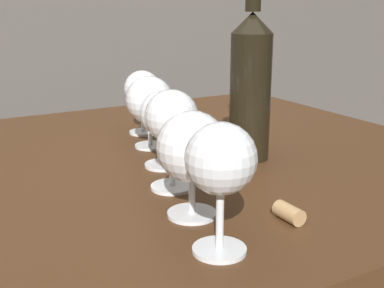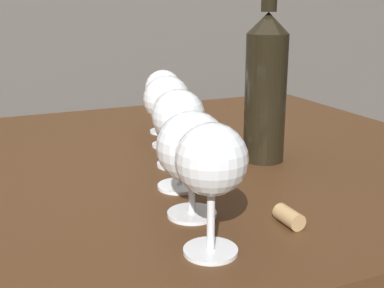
{
  "view_description": "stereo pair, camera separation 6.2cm",
  "coord_description": "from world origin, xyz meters",
  "px_view_note": "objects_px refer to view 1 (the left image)",
  "views": [
    {
      "loc": [
        -0.29,
        -0.78,
        0.98
      ],
      "look_at": [
        0.01,
        -0.24,
        0.8
      ],
      "focal_mm": 47.81,
      "sensor_mm": 36.0,
      "label": 1
    },
    {
      "loc": [
        -0.24,
        -0.81,
        0.98
      ],
      "look_at": [
        0.01,
        -0.24,
        0.8
      ],
      "focal_mm": 47.81,
      "sensor_mm": 36.0,
      "label": 2
    }
  ],
  "objects_px": {
    "wine_glass_merlot": "(149,101)",
    "cork": "(289,213)",
    "wine_bottle": "(251,83)",
    "wine_glass_white": "(163,115)",
    "wine_glass_pinot": "(142,91)",
    "wine_glass_chardonnay": "(192,148)",
    "wine_glass_amber": "(172,120)",
    "wine_glass_port": "(221,162)"
  },
  "relations": [
    {
      "from": "wine_glass_amber",
      "to": "cork",
      "type": "relative_size",
      "value": 3.57
    },
    {
      "from": "wine_glass_amber",
      "to": "wine_glass_port",
      "type": "bearing_deg",
      "value": -102.72
    },
    {
      "from": "wine_glass_chardonnay",
      "to": "wine_glass_pinot",
      "type": "height_order",
      "value": "wine_glass_chardonnay"
    },
    {
      "from": "wine_bottle",
      "to": "wine_glass_pinot",
      "type": "bearing_deg",
      "value": 110.28
    },
    {
      "from": "wine_glass_pinot",
      "to": "wine_bottle",
      "type": "xyz_separation_m",
      "value": [
        0.09,
        -0.25,
        0.04
      ]
    },
    {
      "from": "wine_glass_white",
      "to": "cork",
      "type": "xyz_separation_m",
      "value": [
        0.04,
        -0.28,
        -0.08
      ]
    },
    {
      "from": "wine_glass_merlot",
      "to": "cork",
      "type": "xyz_separation_m",
      "value": [
        0.01,
        -0.39,
        -0.08
      ]
    },
    {
      "from": "wine_bottle",
      "to": "wine_glass_white",
      "type": "bearing_deg",
      "value": 168.25
    },
    {
      "from": "cork",
      "to": "wine_glass_white",
      "type": "bearing_deg",
      "value": 98.4
    },
    {
      "from": "wine_glass_merlot",
      "to": "cork",
      "type": "distance_m",
      "value": 0.4
    },
    {
      "from": "wine_glass_merlot",
      "to": "wine_glass_chardonnay",
      "type": "bearing_deg",
      "value": -105.63
    },
    {
      "from": "wine_glass_chardonnay",
      "to": "wine_glass_white",
      "type": "distance_m",
      "value": 0.21
    },
    {
      "from": "wine_glass_port",
      "to": "wine_glass_merlot",
      "type": "bearing_deg",
      "value": 75.16
    },
    {
      "from": "wine_glass_port",
      "to": "wine_glass_merlot",
      "type": "relative_size",
      "value": 1.1
    },
    {
      "from": "wine_glass_pinot",
      "to": "cork",
      "type": "distance_m",
      "value": 0.5
    },
    {
      "from": "wine_glass_amber",
      "to": "cork",
      "type": "xyz_separation_m",
      "value": [
        0.08,
        -0.18,
        -0.1
      ]
    },
    {
      "from": "wine_glass_chardonnay",
      "to": "cork",
      "type": "distance_m",
      "value": 0.15
    },
    {
      "from": "wine_glass_white",
      "to": "wine_glass_merlot",
      "type": "relative_size",
      "value": 0.95
    },
    {
      "from": "wine_glass_merlot",
      "to": "wine_glass_pinot",
      "type": "xyz_separation_m",
      "value": [
        0.03,
        0.1,
        0.0
      ]
    },
    {
      "from": "wine_bottle",
      "to": "cork",
      "type": "bearing_deg",
      "value": -114.65
    },
    {
      "from": "wine_glass_white",
      "to": "wine_bottle",
      "type": "xyz_separation_m",
      "value": [
        0.15,
        -0.03,
        0.05
      ]
    },
    {
      "from": "wine_glass_chardonnay",
      "to": "wine_glass_merlot",
      "type": "xyz_separation_m",
      "value": [
        0.09,
        0.32,
        -0.0
      ]
    },
    {
      "from": "wine_glass_amber",
      "to": "wine_bottle",
      "type": "height_order",
      "value": "wine_bottle"
    },
    {
      "from": "wine_bottle",
      "to": "wine_glass_chardonnay",
      "type": "bearing_deg",
      "value": -141.42
    },
    {
      "from": "wine_glass_chardonnay",
      "to": "wine_glass_white",
      "type": "relative_size",
      "value": 1.08
    },
    {
      "from": "wine_glass_port",
      "to": "wine_glass_chardonnay",
      "type": "xyz_separation_m",
      "value": [
        0.02,
        0.1,
        -0.01
      ]
    },
    {
      "from": "wine_glass_chardonnay",
      "to": "wine_bottle",
      "type": "bearing_deg",
      "value": 38.58
    },
    {
      "from": "wine_glass_port",
      "to": "wine_bottle",
      "type": "relative_size",
      "value": 0.44
    },
    {
      "from": "wine_glass_pinot",
      "to": "wine_glass_amber",
      "type": "bearing_deg",
      "value": -106.86
    },
    {
      "from": "wine_glass_amber",
      "to": "wine_glass_merlot",
      "type": "relative_size",
      "value": 1.1
    },
    {
      "from": "wine_glass_pinot",
      "to": "wine_glass_port",
      "type": "bearing_deg",
      "value": -105.26
    },
    {
      "from": "wine_glass_chardonnay",
      "to": "wine_bottle",
      "type": "relative_size",
      "value": 0.41
    },
    {
      "from": "wine_glass_chardonnay",
      "to": "wine_glass_white",
      "type": "xyz_separation_m",
      "value": [
        0.06,
        0.2,
        -0.0
      ]
    },
    {
      "from": "cork",
      "to": "wine_glass_amber",
      "type": "bearing_deg",
      "value": 113.17
    },
    {
      "from": "wine_glass_white",
      "to": "wine_glass_pinot",
      "type": "height_order",
      "value": "wine_glass_pinot"
    },
    {
      "from": "wine_glass_port",
      "to": "wine_glass_merlot",
      "type": "xyz_separation_m",
      "value": [
        0.11,
        0.42,
        -0.02
      ]
    },
    {
      "from": "wine_glass_white",
      "to": "wine_bottle",
      "type": "relative_size",
      "value": 0.38
    },
    {
      "from": "wine_glass_merlot",
      "to": "wine_glass_amber",
      "type": "bearing_deg",
      "value": -106.78
    },
    {
      "from": "wine_glass_chardonnay",
      "to": "wine_glass_merlot",
      "type": "relative_size",
      "value": 1.03
    },
    {
      "from": "wine_glass_white",
      "to": "wine_bottle",
      "type": "height_order",
      "value": "wine_bottle"
    },
    {
      "from": "wine_glass_chardonnay",
      "to": "wine_glass_pinot",
      "type": "xyz_separation_m",
      "value": [
        0.12,
        0.42,
        -0.0
      ]
    },
    {
      "from": "wine_glass_amber",
      "to": "wine_glass_white",
      "type": "relative_size",
      "value": 1.15
    }
  ]
}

